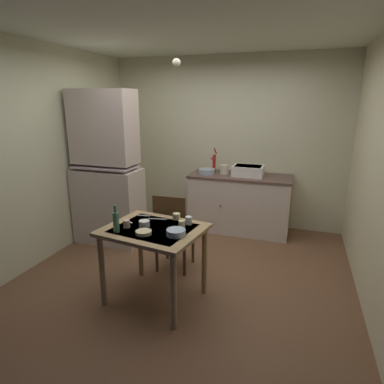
{
  "coord_description": "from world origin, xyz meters",
  "views": [
    {
      "loc": [
        1.14,
        -3.26,
        1.95
      ],
      "look_at": [
        0.01,
        0.12,
        0.95
      ],
      "focal_mm": 30.5,
      "sensor_mm": 36.0,
      "label": 1
    }
  ],
  "objects_px": {
    "serving_bowl_wide": "(144,224)",
    "glass_bottle": "(116,221)",
    "mixing_bowl_counter": "(207,171)",
    "dining_table": "(154,239)",
    "chair_far_side": "(173,231)",
    "sink_basin": "(248,171)",
    "mug_tall": "(176,216)",
    "hutch_cabinet": "(107,174)",
    "hand_pump": "(214,162)"
  },
  "relations": [
    {
      "from": "chair_far_side",
      "to": "serving_bowl_wide",
      "type": "bearing_deg",
      "value": -95.81
    },
    {
      "from": "hand_pump",
      "to": "dining_table",
      "type": "bearing_deg",
      "value": -91.02
    },
    {
      "from": "serving_bowl_wide",
      "to": "sink_basin",
      "type": "bearing_deg",
      "value": 71.93
    },
    {
      "from": "chair_far_side",
      "to": "hutch_cabinet",
      "type": "bearing_deg",
      "value": 156.57
    },
    {
      "from": "hutch_cabinet",
      "to": "mixing_bowl_counter",
      "type": "distance_m",
      "value": 1.48
    },
    {
      "from": "hutch_cabinet",
      "to": "glass_bottle",
      "type": "xyz_separation_m",
      "value": [
        0.92,
        -1.3,
        -0.11
      ]
    },
    {
      "from": "sink_basin",
      "to": "serving_bowl_wide",
      "type": "distance_m",
      "value": 2.18
    },
    {
      "from": "dining_table",
      "to": "mug_tall",
      "type": "relative_size",
      "value": 13.11
    },
    {
      "from": "serving_bowl_wide",
      "to": "hand_pump",
      "type": "bearing_deg",
      "value": 86.21
    },
    {
      "from": "chair_far_side",
      "to": "hand_pump",
      "type": "bearing_deg",
      "value": 86.99
    },
    {
      "from": "mixing_bowl_counter",
      "to": "mug_tall",
      "type": "bearing_deg",
      "value": -84.28
    },
    {
      "from": "hutch_cabinet",
      "to": "chair_far_side",
      "type": "relative_size",
      "value": 2.22
    },
    {
      "from": "hand_pump",
      "to": "mug_tall",
      "type": "xyz_separation_m",
      "value": [
        0.09,
        -1.83,
        -0.25
      ]
    },
    {
      "from": "sink_basin",
      "to": "mug_tall",
      "type": "relative_size",
      "value": 5.65
    },
    {
      "from": "mixing_bowl_counter",
      "to": "chair_far_side",
      "type": "height_order",
      "value": "mixing_bowl_counter"
    },
    {
      "from": "dining_table",
      "to": "chair_far_side",
      "type": "distance_m",
      "value": 0.62
    },
    {
      "from": "hand_pump",
      "to": "dining_table",
      "type": "distance_m",
      "value": 2.16
    },
    {
      "from": "serving_bowl_wide",
      "to": "glass_bottle",
      "type": "bearing_deg",
      "value": -131.11
    },
    {
      "from": "mixing_bowl_counter",
      "to": "chair_far_side",
      "type": "relative_size",
      "value": 0.26
    },
    {
      "from": "sink_basin",
      "to": "dining_table",
      "type": "height_order",
      "value": "sink_basin"
    },
    {
      "from": "chair_far_side",
      "to": "serving_bowl_wide",
      "type": "xyz_separation_m",
      "value": [
        -0.06,
        -0.59,
        0.3
      ]
    },
    {
      "from": "hutch_cabinet",
      "to": "glass_bottle",
      "type": "distance_m",
      "value": 1.6
    },
    {
      "from": "dining_table",
      "to": "sink_basin",
      "type": "bearing_deg",
      "value": 74.62
    },
    {
      "from": "mixing_bowl_counter",
      "to": "glass_bottle",
      "type": "distance_m",
      "value": 2.24
    },
    {
      "from": "mug_tall",
      "to": "hutch_cabinet",
      "type": "bearing_deg",
      "value": 148.73
    },
    {
      "from": "sink_basin",
      "to": "dining_table",
      "type": "distance_m",
      "value": 2.18
    },
    {
      "from": "dining_table",
      "to": "mug_tall",
      "type": "bearing_deg",
      "value": 67.49
    },
    {
      "from": "hutch_cabinet",
      "to": "mixing_bowl_counter",
      "type": "xyz_separation_m",
      "value": [
        1.16,
        0.92,
        -0.07
      ]
    },
    {
      "from": "glass_bottle",
      "to": "mug_tall",
      "type": "bearing_deg",
      "value": 50.44
    },
    {
      "from": "sink_basin",
      "to": "serving_bowl_wide",
      "type": "relative_size",
      "value": 4.2
    },
    {
      "from": "sink_basin",
      "to": "hand_pump",
      "type": "xyz_separation_m",
      "value": [
        -0.53,
        0.05,
        0.09
      ]
    },
    {
      "from": "hand_pump",
      "to": "serving_bowl_wide",
      "type": "height_order",
      "value": "hand_pump"
    },
    {
      "from": "hutch_cabinet",
      "to": "sink_basin",
      "type": "height_order",
      "value": "hutch_cabinet"
    },
    {
      "from": "mixing_bowl_counter",
      "to": "sink_basin",
      "type": "bearing_deg",
      "value": 4.59
    },
    {
      "from": "hutch_cabinet",
      "to": "hand_pump",
      "type": "distance_m",
      "value": 1.61
    },
    {
      "from": "dining_table",
      "to": "mug_tall",
      "type": "height_order",
      "value": "mug_tall"
    },
    {
      "from": "mixing_bowl_counter",
      "to": "dining_table",
      "type": "distance_m",
      "value": 2.05
    },
    {
      "from": "dining_table",
      "to": "glass_bottle",
      "type": "xyz_separation_m",
      "value": [
        -0.29,
        -0.2,
        0.22
      ]
    },
    {
      "from": "hand_pump",
      "to": "hutch_cabinet",
      "type": "bearing_deg",
      "value": -140.69
    },
    {
      "from": "mug_tall",
      "to": "hand_pump",
      "type": "bearing_deg",
      "value": 92.68
    },
    {
      "from": "serving_bowl_wide",
      "to": "glass_bottle",
      "type": "xyz_separation_m",
      "value": [
        -0.18,
        -0.21,
        0.08
      ]
    },
    {
      "from": "serving_bowl_wide",
      "to": "glass_bottle",
      "type": "height_order",
      "value": "glass_bottle"
    },
    {
      "from": "hutch_cabinet",
      "to": "sink_basin",
      "type": "bearing_deg",
      "value": 28.71
    },
    {
      "from": "chair_far_side",
      "to": "sink_basin",
      "type": "bearing_deg",
      "value": 67.45
    },
    {
      "from": "serving_bowl_wide",
      "to": "mug_tall",
      "type": "distance_m",
      "value": 0.36
    },
    {
      "from": "dining_table",
      "to": "serving_bowl_wide",
      "type": "height_order",
      "value": "serving_bowl_wide"
    },
    {
      "from": "mug_tall",
      "to": "glass_bottle",
      "type": "xyz_separation_m",
      "value": [
        -0.41,
        -0.49,
        0.07
      ]
    },
    {
      "from": "hand_pump",
      "to": "serving_bowl_wide",
      "type": "xyz_separation_m",
      "value": [
        -0.14,
        -2.11,
        -0.25
      ]
    },
    {
      "from": "dining_table",
      "to": "hutch_cabinet",
      "type": "bearing_deg",
      "value": 137.52
    },
    {
      "from": "serving_bowl_wide",
      "to": "mixing_bowl_counter",
      "type": "bearing_deg",
      "value": 88.52
    }
  ]
}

